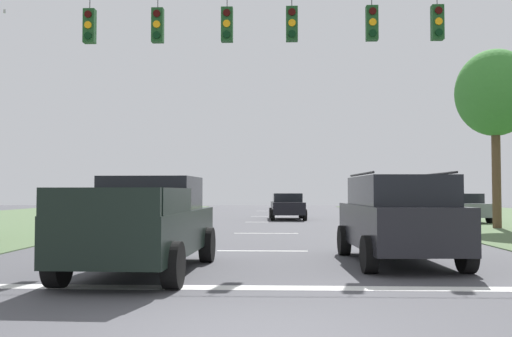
# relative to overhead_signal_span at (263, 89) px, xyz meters

# --- Properties ---
(stop_bar_stripe) EXTENTS (12.86, 0.45, 0.01)m
(stop_bar_stripe) POSITION_rel_overhead_signal_span_xyz_m (-0.02, -5.80, -4.45)
(stop_bar_stripe) COLOR white
(stop_bar_stripe) RESTS_ON ground
(lane_dash_0) EXTENTS (2.50, 0.15, 0.01)m
(lane_dash_0) POSITION_rel_overhead_signal_span_xyz_m (-0.02, 0.20, -4.45)
(lane_dash_0) COLOR white
(lane_dash_0) RESTS_ON ground
(lane_dash_1) EXTENTS (2.50, 0.15, 0.01)m
(lane_dash_1) POSITION_rel_overhead_signal_span_xyz_m (-0.02, 6.79, -4.45)
(lane_dash_1) COLOR white
(lane_dash_1) RESTS_ON ground
(lane_dash_2) EXTENTS (2.50, 0.15, 0.01)m
(lane_dash_2) POSITION_rel_overhead_signal_span_xyz_m (-0.02, 14.89, -4.45)
(lane_dash_2) COLOR white
(lane_dash_2) RESTS_ON ground
(lane_dash_3) EXTENTS (2.50, 0.15, 0.01)m
(lane_dash_3) POSITION_rel_overhead_signal_span_xyz_m (-0.02, 21.83, -4.45)
(lane_dash_3) COLOR white
(lane_dash_3) RESTS_ON ground
(lane_dash_4) EXTENTS (2.50, 0.15, 0.01)m
(lane_dash_4) POSITION_rel_overhead_signal_span_xyz_m (-0.02, 32.05, -4.45)
(lane_dash_4) COLOR white
(lane_dash_4) RESTS_ON ground
(overhead_signal_span) EXTENTS (15.90, 0.31, 7.65)m
(overhead_signal_span) POSITION_rel_overhead_signal_span_xyz_m (0.00, 0.00, 0.00)
(overhead_signal_span) COLOR brown
(overhead_signal_span) RESTS_ON ground
(pickup_truck) EXTENTS (2.44, 5.47, 1.95)m
(pickup_truck) POSITION_rel_overhead_signal_span_xyz_m (-2.30, -4.02, -3.48)
(pickup_truck) COLOR black
(pickup_truck) RESTS_ON ground
(suv_black) EXTENTS (2.35, 4.87, 2.05)m
(suv_black) POSITION_rel_overhead_signal_span_xyz_m (3.14, -2.38, -3.39)
(suv_black) COLOR black
(suv_black) RESTS_ON ground
(distant_car_crossing_white) EXTENTS (2.25, 4.41, 1.52)m
(distant_car_crossing_white) POSITION_rel_overhead_signal_span_xyz_m (5.84, 9.91, -3.66)
(distant_car_crossing_white) COLOR silver
(distant_car_crossing_white) RESTS_ON ground
(distant_car_oncoming) EXTENTS (2.34, 4.45, 1.52)m
(distant_car_oncoming) POSITION_rel_overhead_signal_span_xyz_m (10.20, 15.26, -3.66)
(distant_car_oncoming) COLOR slate
(distant_car_oncoming) RESTS_ON ground
(distant_car_far_parked) EXTENTS (2.15, 4.37, 1.52)m
(distant_car_far_parked) POSITION_rel_overhead_signal_span_xyz_m (1.02, 17.88, -3.66)
(distant_car_far_parked) COLOR black
(distant_car_far_parked) RESTS_ON ground
(tree_roadside_left) EXTENTS (3.44, 3.44, 7.93)m
(tree_roadside_left) POSITION_rel_overhead_signal_span_xyz_m (10.06, 9.93, 1.51)
(tree_roadside_left) COLOR brown
(tree_roadside_left) RESTS_ON ground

